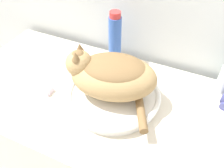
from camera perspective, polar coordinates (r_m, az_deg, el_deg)
vanity_counter at (r=1.27m, az=-1.96°, el=-17.13°), size 1.18×0.58×0.88m
sink_basin at (r=0.89m, az=0.40°, el=-2.79°), size 0.35×0.35×0.05m
cat at (r=0.81m, az=-0.19°, el=2.36°), size 0.34×0.27×0.18m
faucet at (r=0.97m, az=-8.70°, el=4.51°), size 0.12×0.07×0.11m
shampoo_bottle_tall at (r=1.02m, az=0.70°, el=10.76°), size 0.05×0.05×0.24m
soap_bar at (r=0.97m, az=-16.40°, el=-1.09°), size 0.08×0.04×0.02m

